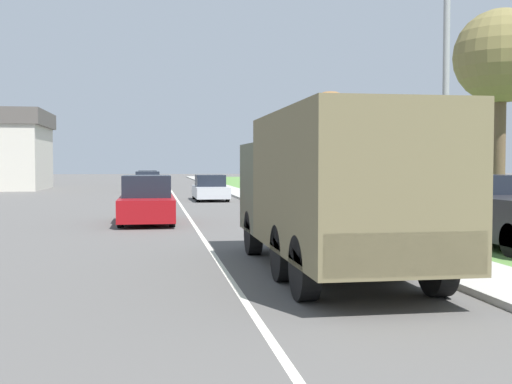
{
  "coord_description": "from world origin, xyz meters",
  "views": [
    {
      "loc": [
        -1.37,
        1.04,
        2.1
      ],
      "look_at": [
        0.79,
        14.48,
        1.49
      ],
      "focal_mm": 45.0,
      "sensor_mm": 36.0,
      "label": 1
    }
  ],
  "objects": [
    {
      "name": "pickup_truck",
      "position": [
        7.42,
        16.25,
        0.87
      ],
      "size": [
        2.06,
        5.76,
        1.77
      ],
      "color": "black",
      "rests_on": "grass_strip_right"
    },
    {
      "name": "military_truck",
      "position": [
        1.98,
        12.79,
        1.67
      ],
      "size": [
        2.45,
        7.63,
        3.01
      ],
      "color": "#474C38",
      "rests_on": "ground"
    },
    {
      "name": "car_nearest_ahead",
      "position": [
        -1.6,
        23.88,
        0.75
      ],
      "size": [
        1.88,
        4.73,
        1.68
      ],
      "color": "maroon",
      "rests_on": "ground"
    },
    {
      "name": "sidewalk_right",
      "position": [
        4.5,
        40.0,
        0.06
      ],
      "size": [
        1.8,
        120.0,
        0.12
      ],
      "color": "#ADAAA3",
      "rests_on": "ground"
    },
    {
      "name": "grass_strip_right",
      "position": [
        8.9,
        40.0,
        0.01
      ],
      "size": [
        7.0,
        120.0,
        0.02
      ],
      "color": "#56843D",
      "rests_on": "ground"
    },
    {
      "name": "lamp_post",
      "position": [
        4.54,
        13.83,
        4.18
      ],
      "size": [
        1.69,
        0.24,
        6.8
      ],
      "color": "gray",
      "rests_on": "sidewalk_right"
    },
    {
      "name": "lane_centre_stripe",
      "position": [
        0.0,
        40.0,
        0.0
      ],
      "size": [
        0.12,
        120.0,
        0.0
      ],
      "color": "silver",
      "rests_on": "ground"
    },
    {
      "name": "ground_plane",
      "position": [
        0.0,
        40.0,
        0.0
      ],
      "size": [
        180.0,
        180.0,
        0.0
      ],
      "primitive_type": "plane",
      "color": "#565451"
    },
    {
      "name": "car_third_ahead",
      "position": [
        -1.76,
        48.19,
        0.69
      ],
      "size": [
        1.92,
        4.64,
        1.52
      ],
      "color": "#B7BABF",
      "rests_on": "ground"
    },
    {
      "name": "car_fourth_ahead",
      "position": [
        -1.88,
        61.62,
        0.65
      ],
      "size": [
        1.91,
        4.45,
        1.44
      ],
      "color": "black",
      "rests_on": "ground"
    },
    {
      "name": "car_second_ahead",
      "position": [
        1.84,
        37.49,
        0.66
      ],
      "size": [
        1.83,
        4.74,
        1.45
      ],
      "color": "#B7BABF",
      "rests_on": "ground"
    },
    {
      "name": "tree_far_right",
      "position": [
        8.33,
        35.52,
        4.62
      ],
      "size": [
        2.85,
        2.85,
        6.07
      ],
      "color": "#4C3D2D",
      "rests_on": "grass_strip_right"
    },
    {
      "name": "tree_mid_right",
      "position": [
        9.69,
        20.26,
        5.46
      ],
      "size": [
        3.01,
        3.01,
        7.03
      ],
      "color": "brown",
      "rests_on": "grass_strip_right"
    }
  ]
}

